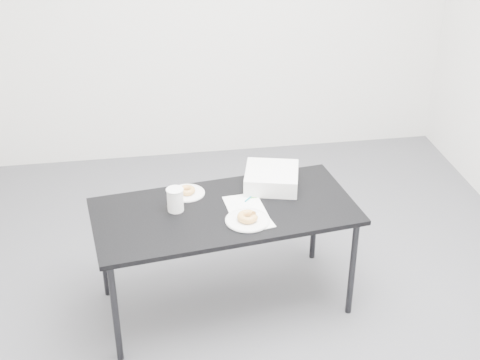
{
  "coord_description": "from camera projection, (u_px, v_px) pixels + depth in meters",
  "views": [
    {
      "loc": [
        -0.57,
        -3.23,
        2.67
      ],
      "look_at": [
        -0.05,
        0.02,
        0.82
      ],
      "focal_mm": 50.0,
      "sensor_mm": 36.0,
      "label": 1
    }
  ],
  "objects": [
    {
      "name": "table",
      "position": [
        225.0,
        217.0,
        3.79
      ],
      "size": [
        1.56,
        0.88,
        0.67
      ],
      "rotation": [
        0.0,
        0.0,
        0.13
      ],
      "color": "black",
      "rests_on": "floor"
    },
    {
      "name": "floor",
      "position": [
        248.0,
        295.0,
        4.17
      ],
      "size": [
        4.0,
        4.0,
        0.0
      ],
      "primitive_type": "plane",
      "color": "#4D4D52",
      "rests_on": "ground"
    },
    {
      "name": "cup_lid",
      "position": [
        253.0,
        183.0,
        4.02
      ],
      "size": [
        0.09,
        0.09,
        0.01
      ],
      "primitive_type": "cylinder",
      "color": "white",
      "rests_on": "table"
    },
    {
      "name": "napkin",
      "position": [
        256.0,
        222.0,
        3.65
      ],
      "size": [
        0.2,
        0.2,
        0.0
      ],
      "primitive_type": "cube",
      "rotation": [
        0.0,
        0.0,
        0.21
      ],
      "color": "white",
      "rests_on": "table"
    },
    {
      "name": "donut_near",
      "position": [
        248.0,
        217.0,
        3.65
      ],
      "size": [
        0.12,
        0.12,
        0.04
      ],
      "primitive_type": "torus",
      "rotation": [
        0.0,
        0.0,
        0.07
      ],
      "color": "#CB8A40",
      "rests_on": "plate_near"
    },
    {
      "name": "scorecard",
      "position": [
        245.0,
        206.0,
        3.8
      ],
      "size": [
        0.23,
        0.28,
        0.0
      ],
      "primitive_type": "cube",
      "rotation": [
        0.0,
        0.0,
        0.09
      ],
      "color": "white",
      "rests_on": "table"
    },
    {
      "name": "coffee_cup",
      "position": [
        175.0,
        200.0,
        3.73
      ],
      "size": [
        0.09,
        0.09,
        0.14
      ],
      "primitive_type": "cylinder",
      "color": "white",
      "rests_on": "table"
    },
    {
      "name": "donut_far",
      "position": [
        187.0,
        190.0,
        3.91
      ],
      "size": [
        0.11,
        0.11,
        0.03
      ],
      "primitive_type": "torus",
      "rotation": [
        0.0,
        0.0,
        -0.19
      ],
      "color": "#CB8A40",
      "rests_on": "plate_far"
    },
    {
      "name": "bakery_box",
      "position": [
        272.0,
        178.0,
        3.98
      ],
      "size": [
        0.38,
        0.38,
        0.1
      ],
      "primitive_type": "cube",
      "rotation": [
        0.0,
        0.0,
        -0.25
      ],
      "color": "white",
      "rests_on": "table"
    },
    {
      "name": "plate_near",
      "position": [
        248.0,
        220.0,
        3.66
      ],
      "size": [
        0.25,
        0.25,
        0.01
      ],
      "primitive_type": "cylinder",
      "color": "white",
      "rests_on": "napkin"
    },
    {
      "name": "pen",
      "position": [
        251.0,
        197.0,
        3.87
      ],
      "size": [
        0.09,
        0.1,
        0.01
      ],
      "primitive_type": "cylinder",
      "rotation": [
        0.0,
        1.57,
        0.84
      ],
      "color": "#0D7F94",
      "rests_on": "scorecard"
    },
    {
      "name": "logo_patch",
      "position": [
        253.0,
        196.0,
        3.89
      ],
      "size": [
        0.05,
        0.05,
        0.0
      ],
      "primitive_type": "cube",
      "rotation": [
        0.0,
        0.0,
        0.09
      ],
      "color": "#3A922A",
      "rests_on": "scorecard"
    },
    {
      "name": "plate_far",
      "position": [
        187.0,
        193.0,
        3.92
      ],
      "size": [
        0.21,
        0.21,
        0.01
      ],
      "primitive_type": "cylinder",
      "color": "white",
      "rests_on": "table"
    }
  ]
}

